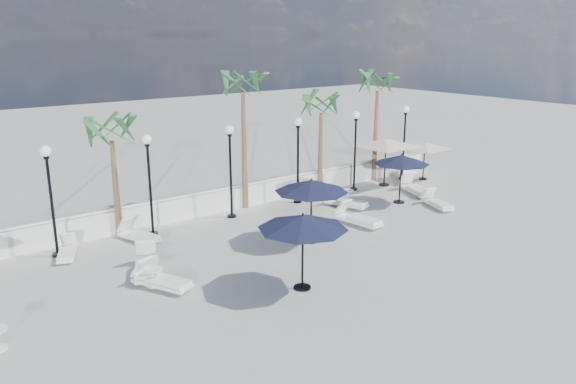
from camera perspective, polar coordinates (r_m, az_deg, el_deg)
ground at (r=18.59m, az=5.03°, el=-7.54°), size 100.00×100.00×0.00m
balustrade at (r=24.14m, az=-7.01°, el=-0.90°), size 26.00×0.30×1.01m
lamppost_1 at (r=20.16m, az=-23.05°, el=0.58°), size 0.36×0.36×3.84m
lamppost_2 at (r=21.24m, az=-13.95°, el=2.11°), size 0.36×0.36×3.84m
lamppost_3 at (r=22.81m, az=-5.89°, el=3.41°), size 0.36×0.36×3.84m
lamppost_4 at (r=24.78m, az=1.02°, el=4.47°), size 0.36×0.36×3.84m
lamppost_5 at (r=27.06m, az=6.86°, el=5.32°), size 0.36×0.36×3.84m
lamppost_6 at (r=29.58m, az=11.76°, el=5.98°), size 0.36×0.36×3.84m
palm_1 at (r=21.36m, az=-17.50°, el=5.38°), size 2.60×2.60×4.70m
palm_2 at (r=23.71m, az=-4.60°, el=10.33°), size 2.60×2.60×6.10m
palm_3 at (r=26.41m, az=3.38°, el=8.35°), size 2.60×2.60×4.90m
palm_4 at (r=28.87m, az=9.07°, el=10.36°), size 2.60×2.60×5.70m
lounger_0 at (r=17.38m, az=-12.73°, el=-8.70°), size 1.37×2.02×0.73m
lounger_1 at (r=18.44m, az=-14.22°, el=-7.28°), size 1.49×2.20×0.79m
lounger_2 at (r=21.37m, az=-14.93°, el=-4.22°), size 1.11×1.89×0.67m
lounger_3 at (r=20.62m, az=-21.54°, el=-5.62°), size 1.10×1.71×0.61m
lounger_4 at (r=22.56m, az=7.13°, el=-2.65°), size 0.93×2.12×0.77m
lounger_5 at (r=25.43m, az=14.92°, el=-1.04°), size 1.11×1.87×0.67m
lounger_6 at (r=24.78m, az=5.91°, el=-0.96°), size 1.22×2.05×0.73m
lounger_7 at (r=27.36m, az=12.81°, el=0.38°), size 1.41×2.26×0.81m
side_table_1 at (r=17.51m, az=-13.53°, el=-8.25°), size 0.57×0.57×0.55m
side_table_2 at (r=25.72m, az=6.11°, el=-0.22°), size 0.52×0.52×0.50m
parasol_navy_left at (r=16.24m, az=1.52°, el=-3.09°), size 2.68×2.68×2.37m
parasol_navy_mid at (r=20.00m, az=2.39°, el=0.59°), size 2.67×2.67×2.40m
parasol_navy_right at (r=25.36m, az=11.45°, el=3.23°), size 2.51×2.51×2.25m
parasol_cream_sq_a at (r=28.16m, az=9.94°, el=5.33°), size 5.19×5.19×2.55m
parasol_cream_sq_b at (r=29.87m, az=13.76°, el=4.91°), size 4.22×4.22×2.12m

